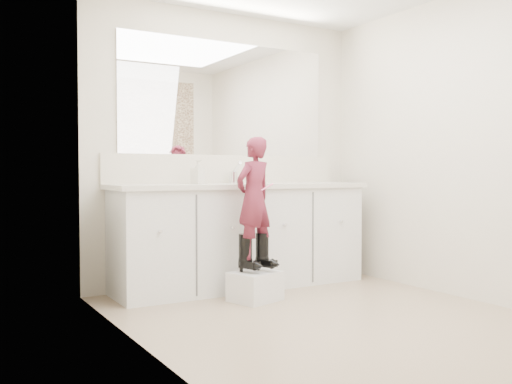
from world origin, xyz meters
TOP-DOWN VIEW (x-y plane):
  - floor at (0.00, 0.00)m, footprint 3.00×3.00m
  - wall_back at (0.00, 1.50)m, footprint 2.60×0.00m
  - wall_left at (-1.30, 0.00)m, footprint 0.00×3.00m
  - wall_right at (1.30, 0.00)m, footprint 0.00×3.00m
  - vanity_cabinet at (0.00, 1.23)m, footprint 2.20×0.55m
  - countertop at (0.00, 1.21)m, footprint 2.28×0.58m
  - backsplash at (0.00, 1.49)m, footprint 2.28×0.03m
  - mirror at (0.00, 1.49)m, footprint 2.00×0.02m
  - faucet at (0.00, 1.38)m, footprint 0.08×0.08m
  - cup at (0.19, 1.20)m, footprint 0.12×0.12m
  - soap_bottle at (-0.40, 1.25)m, footprint 0.12×0.12m
  - step_stool at (-0.17, 0.71)m, footprint 0.42×0.38m
  - boot_left at (-0.24, 0.73)m, footprint 0.16×0.22m
  - boot_right at (-0.09, 0.73)m, footprint 0.16×0.22m
  - toddler at (-0.17, 0.73)m, footprint 0.39×0.31m
  - toothbrush at (-0.10, 0.65)m, footprint 0.13×0.05m

SIDE VIEW (x-z plane):
  - floor at x=0.00m, z-range 0.00..0.00m
  - step_stool at x=-0.17m, z-range 0.00..0.22m
  - boot_left at x=-0.24m, z-range 0.22..0.52m
  - boot_right at x=-0.09m, z-range 0.22..0.52m
  - vanity_cabinet at x=0.00m, z-range 0.00..0.85m
  - toddler at x=-0.17m, z-range 0.32..1.26m
  - countertop at x=0.00m, z-range 0.85..0.89m
  - toothbrush at x=-0.10m, z-range 0.84..0.90m
  - cup at x=0.19m, z-range 0.89..0.98m
  - faucet at x=0.00m, z-range 0.89..0.99m
  - soap_bottle at x=-0.40m, z-range 0.89..1.09m
  - backsplash at x=0.00m, z-range 0.89..1.14m
  - wall_back at x=0.00m, z-range -0.10..2.50m
  - wall_left at x=-1.30m, z-range -0.30..2.70m
  - wall_right at x=1.30m, z-range -0.30..2.70m
  - mirror at x=0.00m, z-range 1.14..2.14m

